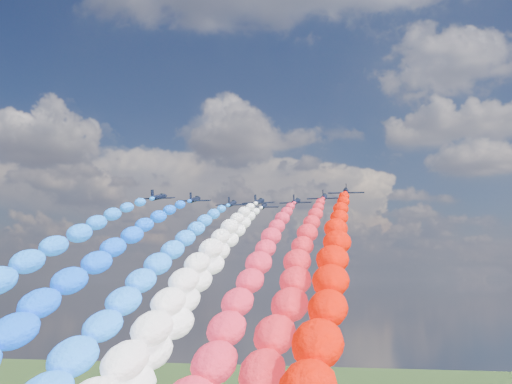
# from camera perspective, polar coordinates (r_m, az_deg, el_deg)

# --- Properties ---
(jet_0) EXTENTS (9.75, 12.98, 5.13)m
(jet_0) POSITION_cam_1_polar(r_m,az_deg,el_deg) (168.43, -9.05, -0.47)
(jet_0) COLOR black
(trail_0) EXTENTS (6.07, 112.96, 44.95)m
(trail_0) POSITION_cam_1_polar(r_m,az_deg,el_deg) (113.53, -19.21, -6.83)
(trail_0) COLOR #1973FC
(jet_1) EXTENTS (9.48, 12.79, 5.13)m
(jet_1) POSITION_cam_1_polar(r_m,az_deg,el_deg) (172.26, -5.72, -0.70)
(jet_1) COLOR black
(trail_1) EXTENTS (6.07, 112.96, 44.95)m
(trail_1) POSITION_cam_1_polar(r_m,az_deg,el_deg) (115.79, -13.99, -7.06)
(trail_1) COLOR #0C57FC
(jet_2) EXTENTS (9.50, 12.81, 5.13)m
(jet_2) POSITION_cam_1_polar(r_m,az_deg,el_deg) (180.85, -2.26, -1.09)
(jet_2) COLOR black
(trail_2) EXTENTS (6.07, 112.96, 44.95)m
(trail_2) POSITION_cam_1_polar(r_m,az_deg,el_deg) (123.07, -8.35, -7.26)
(trail_2) COLOR #1E78FF
(jet_3) EXTENTS (9.87, 13.07, 5.13)m
(jet_3) POSITION_cam_1_polar(r_m,az_deg,el_deg) (176.05, 0.28, -0.91)
(jet_3) COLOR black
(trail_3) EXTENTS (6.07, 112.96, 44.95)m
(trail_3) POSITION_cam_1_polar(r_m,az_deg,el_deg) (117.49, -4.80, -7.28)
(trail_3) COLOR white
(jet_4) EXTENTS (9.90, 13.09, 5.13)m
(jet_4) POSITION_cam_1_polar(r_m,az_deg,el_deg) (186.34, 0.72, -1.31)
(jet_4) COLOR black
(trail_4) EXTENTS (6.07, 112.96, 44.95)m
(trail_4) POSITION_cam_1_polar(r_m,az_deg,el_deg) (127.71, -3.74, -7.36)
(trail_4) COLOR white
(jet_5) EXTENTS (9.56, 12.85, 5.13)m
(jet_5) POSITION_cam_1_polar(r_m,az_deg,el_deg) (176.01, 3.76, -0.89)
(jet_5) COLOR black
(trail_5) EXTENTS (6.07, 112.96, 44.95)m
(trail_5) POSITION_cam_1_polar(r_m,az_deg,el_deg) (116.67, 0.46, -7.30)
(trail_5) COLOR red
(jet_6) EXTENTS (9.21, 12.60, 5.13)m
(jet_6) POSITION_cam_1_polar(r_m,az_deg,el_deg) (167.51, 6.36, -0.48)
(jet_6) COLOR black
(trail_6) EXTENTS (6.07, 112.96, 44.95)m
(trail_6) POSITION_cam_1_polar(r_m,az_deg,el_deg) (107.74, 4.26, -7.21)
(trail_6) COLOR red
(jet_7) EXTENTS (9.71, 12.96, 5.13)m
(jet_7) POSITION_cam_1_polar(r_m,az_deg,el_deg) (157.55, 8.37, 0.04)
(jet_7) COLOR black
(trail_7) EXTENTS (6.07, 112.96, 44.95)m
(trail_7) POSITION_cam_1_polar(r_m,az_deg,el_deg) (97.52, 7.31, -7.07)
(trail_7) COLOR red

